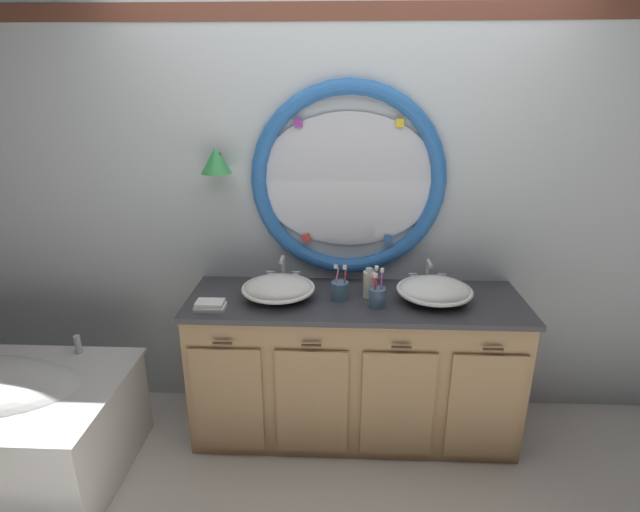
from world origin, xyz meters
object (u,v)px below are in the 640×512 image
sink_basin_right (435,291)px  toothbrush_holder_right (378,296)px  toothbrush_holder_left (340,290)px  soap_dispenser (370,284)px  folded_hand_towel (211,306)px  sink_basin_left (279,288)px

sink_basin_right → toothbrush_holder_right: bearing=-166.9°
toothbrush_holder_right → sink_basin_right: bearing=13.1°
sink_basin_right → toothbrush_holder_left: toothbrush_holder_left is taller
sink_basin_right → soap_dispenser: size_ratio=2.28×
folded_hand_towel → toothbrush_holder_right: bearing=5.0°
toothbrush_holder_left → toothbrush_holder_right: size_ratio=0.93×
sink_basin_right → folded_hand_towel: 1.20m
sink_basin_right → toothbrush_holder_left: 0.51m
toothbrush_holder_left → folded_hand_towel: bearing=-166.9°
sink_basin_left → toothbrush_holder_right: toothbrush_holder_right is taller
sink_basin_left → toothbrush_holder_left: bearing=1.5°
folded_hand_towel → sink_basin_left: bearing=23.5°
sink_basin_right → soap_dispenser: (-0.35, 0.05, 0.01)m
soap_dispenser → folded_hand_towel: size_ratio=1.14×
toothbrush_holder_left → sink_basin_right: bearing=-0.9°
sink_basin_right → toothbrush_holder_right: size_ratio=1.83×
sink_basin_left → folded_hand_towel: bearing=-156.5°
toothbrush_holder_right → soap_dispenser: size_ratio=1.25×
soap_dispenser → sink_basin_left: bearing=-174.3°
toothbrush_holder_right → folded_hand_towel: size_ratio=1.42×
toothbrush_holder_left → sink_basin_left: bearing=-178.5°
toothbrush_holder_left → soap_dispenser: (0.16, 0.04, 0.02)m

